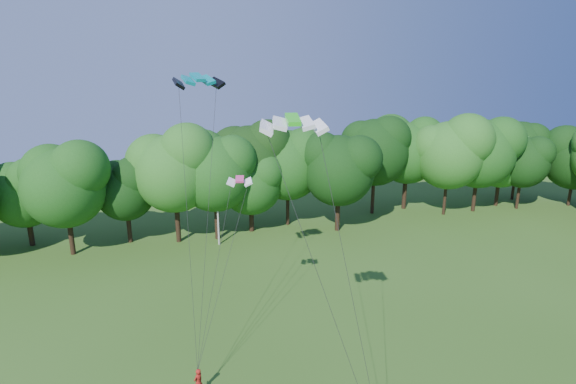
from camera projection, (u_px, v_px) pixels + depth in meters
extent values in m
cylinder|color=#AFB0A7|center=(218.00, 209.00, 46.93)|extent=(0.20, 0.20, 7.82)
cube|color=#AFB0A7|center=(216.00, 175.00, 45.94)|extent=(1.51, 0.55, 0.08)
imported|color=#A31B15|center=(198.00, 382.00, 25.58)|extent=(0.74, 0.71, 1.71)
cube|color=#047E89|center=(197.00, 77.00, 27.72)|extent=(3.27, 2.05, 0.57)
cube|color=#2CD21F|center=(293.00, 119.00, 19.08)|extent=(2.99, 1.71, 0.46)
cube|color=#D53B7F|center=(240.00, 179.00, 28.40)|extent=(1.73, 1.11, 0.34)
cylinder|color=black|center=(251.00, 208.00, 52.69)|extent=(0.45, 0.45, 4.71)
ellipsoid|color=black|center=(250.00, 156.00, 51.04)|extent=(9.41, 9.41, 10.27)
cylinder|color=black|center=(497.00, 192.00, 61.08)|extent=(0.48, 0.48, 3.94)
ellipsoid|color=#225B1B|center=(502.00, 154.00, 59.70)|extent=(7.88, 7.88, 8.60)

